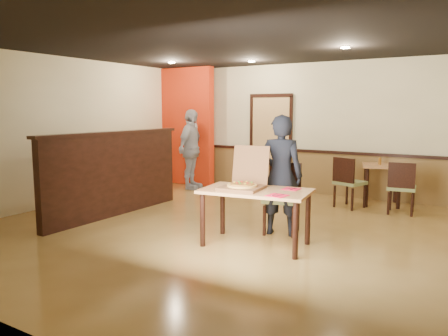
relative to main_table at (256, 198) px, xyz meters
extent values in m
plane|color=#B38B45|center=(-0.85, 0.45, -0.65)|extent=(7.00, 7.00, 0.00)
plane|color=black|center=(-0.85, 0.45, 2.15)|extent=(7.00, 7.00, 0.00)
plane|color=#FFF9C7|center=(-0.85, 3.95, 0.75)|extent=(7.00, 0.00, 7.00)
plane|color=#FFF9C7|center=(-4.35, 0.45, 0.75)|extent=(0.00, 7.00, 7.00)
cube|color=brown|center=(-0.85, 3.92, -0.20)|extent=(7.00, 0.04, 0.90)
cube|color=black|center=(-0.85, 3.90, 0.27)|extent=(7.00, 0.06, 0.06)
cube|color=tan|center=(-1.65, 3.91, 0.40)|extent=(0.90, 0.06, 2.10)
cube|color=black|center=(-2.85, 0.25, 0.05)|extent=(0.14, 3.00, 1.40)
cube|color=black|center=(-2.85, 0.25, 0.77)|extent=(0.20, 3.10, 0.05)
cube|color=red|center=(-3.75, 3.45, 0.75)|extent=(1.60, 0.20, 2.78)
cylinder|color=#FFDFB2|center=(-3.15, 2.25, 2.13)|extent=(0.14, 0.14, 0.02)
cylinder|color=#FFDFB2|center=(-1.65, 2.95, 2.13)|extent=(0.14, 0.14, 0.02)
cylinder|color=#FFDFB2|center=(0.55, 1.95, 2.13)|extent=(0.14, 0.14, 0.02)
cube|color=tan|center=(0.00, 0.00, 0.09)|extent=(1.51, 0.99, 0.04)
cylinder|color=black|center=(-0.58, -0.41, -0.29)|extent=(0.07, 0.07, 0.72)
cylinder|color=black|center=(-0.67, 0.24, -0.29)|extent=(0.07, 0.07, 0.72)
cylinder|color=black|center=(0.67, -0.24, -0.29)|extent=(0.07, 0.07, 0.72)
cylinder|color=black|center=(0.58, 0.41, -0.29)|extent=(0.07, 0.07, 0.72)
cube|color=olive|center=(0.05, 0.73, -0.14)|extent=(0.61, 0.61, 0.07)
cube|color=black|center=(0.00, 0.95, 0.13)|extent=(0.48, 0.15, 0.48)
cylinder|color=black|center=(-0.10, 0.48, -0.43)|extent=(0.05, 0.05, 0.44)
cylinder|color=black|center=(-0.20, 0.88, -0.43)|extent=(0.05, 0.05, 0.44)
cylinder|color=black|center=(0.30, 0.57, -0.43)|extent=(0.05, 0.05, 0.44)
cylinder|color=black|center=(0.21, 0.98, -0.43)|extent=(0.05, 0.05, 0.44)
cube|color=olive|center=(0.43, 2.95, -0.18)|extent=(0.59, 0.59, 0.06)
cube|color=black|center=(0.36, 2.75, 0.07)|extent=(0.44, 0.18, 0.45)
cylinder|color=black|center=(0.68, 3.07, -0.45)|extent=(0.04, 0.04, 0.41)
cylinder|color=black|center=(0.55, 2.70, -0.45)|extent=(0.04, 0.04, 0.41)
cylinder|color=black|center=(0.31, 3.20, -0.45)|extent=(0.04, 0.04, 0.41)
cylinder|color=black|center=(0.19, 2.83, -0.45)|extent=(0.04, 0.04, 0.41)
cube|color=olive|center=(1.33, 2.95, -0.20)|extent=(0.50, 0.50, 0.06)
cube|color=black|center=(1.36, 2.74, 0.05)|extent=(0.44, 0.09, 0.44)
cylinder|color=black|center=(1.50, 3.16, -0.45)|extent=(0.04, 0.04, 0.40)
cylinder|color=black|center=(1.54, 2.78, -0.45)|extent=(0.04, 0.04, 0.40)
cylinder|color=black|center=(1.13, 3.12, -0.45)|extent=(0.04, 0.04, 0.40)
cylinder|color=black|center=(1.17, 2.74, -0.45)|extent=(0.04, 0.04, 0.40)
cube|color=tan|center=(0.88, 3.50, 0.10)|extent=(0.89, 0.89, 0.04)
cylinder|color=black|center=(0.69, 3.15, -0.28)|extent=(0.07, 0.07, 0.73)
cylinder|color=black|center=(0.54, 3.69, -0.28)|extent=(0.07, 0.07, 0.73)
cylinder|color=black|center=(1.23, 3.31, -0.28)|extent=(0.07, 0.07, 0.73)
cylinder|color=black|center=(1.08, 3.85, -0.28)|extent=(0.07, 0.07, 0.73)
imported|color=black|center=(0.06, 0.65, 0.22)|extent=(0.72, 0.56, 1.74)
imported|color=#9C9BA4|center=(-3.20, 2.96, 0.26)|extent=(0.64, 1.13, 1.82)
cube|color=brown|center=(-0.17, -0.07, 0.13)|extent=(0.58, 0.58, 0.04)
cube|color=brown|center=(-0.20, 0.23, 0.41)|extent=(0.53, 0.16, 0.52)
cylinder|color=#ECB555|center=(-0.17, -0.07, 0.16)|extent=(0.46, 0.46, 0.03)
cube|color=red|center=(0.41, -0.23, 0.11)|extent=(0.25, 0.25, 0.01)
cylinder|color=white|center=(0.38, -0.23, 0.12)|extent=(0.03, 0.20, 0.01)
cube|color=white|center=(0.44, -0.23, 0.12)|extent=(0.04, 0.21, 0.00)
cube|color=red|center=(0.39, 0.27, 0.11)|extent=(0.21, 0.21, 0.00)
cylinder|color=white|center=(0.36, 0.27, 0.12)|extent=(0.01, 0.18, 0.01)
cube|color=white|center=(0.42, 0.27, 0.12)|extent=(0.02, 0.19, 0.00)
cylinder|color=brown|center=(0.84, 3.48, 0.19)|extent=(0.05, 0.05, 0.14)
camera|label=1|loc=(2.62, -5.06, 1.16)|focal=35.00mm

